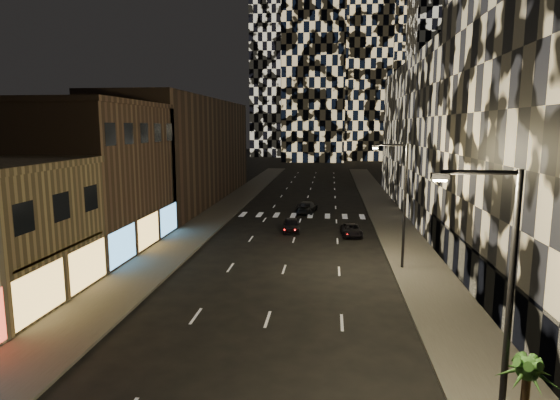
% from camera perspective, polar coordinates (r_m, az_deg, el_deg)
% --- Properties ---
extents(sidewalk_left, '(4.00, 120.00, 0.15)m').
position_cam_1_polar(sidewalk_left, '(56.36, -7.53, -1.61)').
color(sidewalk_left, '#47443F').
rests_on(sidewalk_left, ground).
extents(sidewalk_right, '(4.00, 120.00, 0.15)m').
position_cam_1_polar(sidewalk_right, '(55.19, 13.10, -1.99)').
color(sidewalk_right, '#47443F').
rests_on(sidewalk_right, ground).
extents(curb_left, '(0.20, 120.00, 0.15)m').
position_cam_1_polar(curb_left, '(55.91, -5.43, -1.66)').
color(curb_left, '#4C4C47').
rests_on(curb_left, ground).
extents(curb_right, '(0.20, 120.00, 0.15)m').
position_cam_1_polar(curb_right, '(54.98, 10.93, -1.96)').
color(curb_right, '#4C4C47').
rests_on(curb_right, ground).
extents(retail_brown, '(10.00, 15.00, 12.00)m').
position_cam_1_polar(retail_brown, '(42.68, -22.21, 2.46)').
color(retail_brown, '#4D392B').
rests_on(retail_brown, ground).
extents(retail_filler_left, '(10.00, 40.00, 14.00)m').
position_cam_1_polar(retail_filler_left, '(67.03, -11.47, 5.93)').
color(retail_filler_left, '#4D392B').
rests_on(retail_filler_left, ground).
extents(midrise_base, '(0.60, 25.00, 3.00)m').
position_cam_1_polar(midrise_base, '(31.01, 23.11, -8.35)').
color(midrise_base, '#383838').
rests_on(midrise_base, ground).
extents(midrise_filler_right, '(16.00, 40.00, 18.00)m').
position_cam_1_polar(midrise_filler_right, '(63.09, 21.75, 7.12)').
color(midrise_filler_right, '#232326').
rests_on(midrise_filler_right, ground).
extents(streetlight_near, '(2.55, 0.25, 9.00)m').
position_cam_1_polar(streetlight_near, '(15.54, 25.41, -10.67)').
color(streetlight_near, black).
rests_on(streetlight_near, sidewalk_right).
extents(streetlight_far, '(2.55, 0.25, 9.00)m').
position_cam_1_polar(streetlight_far, '(34.55, 14.60, 0.37)').
color(streetlight_far, black).
rests_on(streetlight_far, sidewalk_right).
extents(car_dark_midlane, '(2.01, 4.09, 1.34)m').
position_cam_1_polar(car_dark_midlane, '(46.46, 1.41, -3.05)').
color(car_dark_midlane, black).
rests_on(car_dark_midlane, ground).
extents(car_dark_oncoming, '(2.63, 5.09, 1.41)m').
position_cam_1_polar(car_dark_oncoming, '(56.55, 3.30, -0.86)').
color(car_dark_oncoming, black).
rests_on(car_dark_oncoming, ground).
extents(car_dark_rightlane, '(2.17, 4.12, 1.11)m').
position_cam_1_polar(car_dark_rightlane, '(45.14, 8.69, -3.66)').
color(car_dark_rightlane, black).
rests_on(car_dark_rightlane, ground).
extents(palm_tree, '(1.87, 1.86, 3.67)m').
position_cam_1_polar(palm_tree, '(16.10, 27.86, -18.58)').
color(palm_tree, '#47331E').
rests_on(palm_tree, sidewalk_right).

